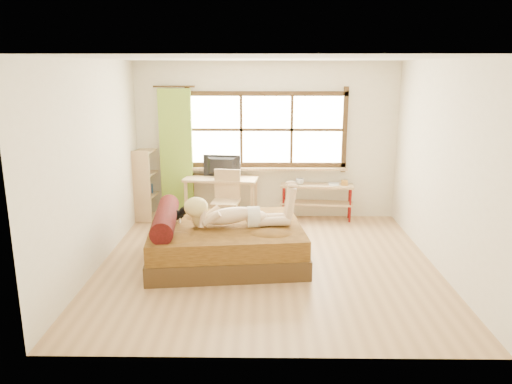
{
  "coord_description": "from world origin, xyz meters",
  "views": [
    {
      "loc": [
        -0.07,
        -6.33,
        2.6
      ],
      "look_at": [
        -0.15,
        0.2,
        0.96
      ],
      "focal_mm": 35.0,
      "sensor_mm": 36.0,
      "label": 1
    }
  ],
  "objects_px": {
    "woman": "(236,204)",
    "desk": "(221,183)",
    "pipe_shelf": "(317,194)",
    "bookshelf": "(146,184)",
    "bed": "(222,241)",
    "kitten": "(174,214)",
    "chair": "(226,196)"
  },
  "relations": [
    {
      "from": "desk",
      "to": "bookshelf",
      "type": "distance_m",
      "value": 1.32
    },
    {
      "from": "kitten",
      "to": "bookshelf",
      "type": "relative_size",
      "value": 0.25
    },
    {
      "from": "pipe_shelf",
      "to": "bed",
      "type": "bearing_deg",
      "value": -122.15
    },
    {
      "from": "woman",
      "to": "desk",
      "type": "relative_size",
      "value": 1.12
    },
    {
      "from": "bed",
      "to": "bookshelf",
      "type": "bearing_deg",
      "value": 120.55
    },
    {
      "from": "kitten",
      "to": "pipe_shelf",
      "type": "height_order",
      "value": "kitten"
    },
    {
      "from": "bed",
      "to": "chair",
      "type": "bearing_deg",
      "value": 85.27
    },
    {
      "from": "kitten",
      "to": "desk",
      "type": "height_order",
      "value": "desk"
    },
    {
      "from": "kitten",
      "to": "chair",
      "type": "distance_m",
      "value": 1.5
    },
    {
      "from": "kitten",
      "to": "bookshelf",
      "type": "xyz_separation_m",
      "value": [
        -0.8,
        1.84,
        -0.01
      ]
    },
    {
      "from": "bed",
      "to": "chair",
      "type": "height_order",
      "value": "chair"
    },
    {
      "from": "desk",
      "to": "chair",
      "type": "height_order",
      "value": "chair"
    },
    {
      "from": "woman",
      "to": "desk",
      "type": "xyz_separation_m",
      "value": [
        -0.36,
        1.88,
        -0.16
      ]
    },
    {
      "from": "woman",
      "to": "bookshelf",
      "type": "distance_m",
      "value": 2.6
    },
    {
      "from": "kitten",
      "to": "desk",
      "type": "relative_size",
      "value": 0.24
    },
    {
      "from": "bookshelf",
      "to": "kitten",
      "type": "bearing_deg",
      "value": -60.95
    },
    {
      "from": "kitten",
      "to": "pipe_shelf",
      "type": "distance_m",
      "value": 2.86
    },
    {
      "from": "desk",
      "to": "bookshelf",
      "type": "height_order",
      "value": "bookshelf"
    },
    {
      "from": "woman",
      "to": "desk",
      "type": "distance_m",
      "value": 1.92
    },
    {
      "from": "bed",
      "to": "woman",
      "type": "xyz_separation_m",
      "value": [
        0.2,
        -0.04,
        0.55
      ]
    },
    {
      "from": "bookshelf",
      "to": "woman",
      "type": "bearing_deg",
      "value": -44.42
    },
    {
      "from": "chair",
      "to": "bookshelf",
      "type": "relative_size",
      "value": 0.78
    },
    {
      "from": "woman",
      "to": "pipe_shelf",
      "type": "bearing_deg",
      "value": 50.31
    },
    {
      "from": "bed",
      "to": "kitten",
      "type": "bearing_deg",
      "value": 164.5
    },
    {
      "from": "pipe_shelf",
      "to": "bookshelf",
      "type": "height_order",
      "value": "bookshelf"
    },
    {
      "from": "desk",
      "to": "pipe_shelf",
      "type": "distance_m",
      "value": 1.68
    },
    {
      "from": "bed",
      "to": "desk",
      "type": "xyz_separation_m",
      "value": [
        -0.16,
        1.83,
        0.39
      ]
    },
    {
      "from": "bed",
      "to": "woman",
      "type": "height_order",
      "value": "woman"
    },
    {
      "from": "woman",
      "to": "bookshelf",
      "type": "xyz_separation_m",
      "value": [
        -1.67,
        1.99,
        -0.2
      ]
    },
    {
      "from": "woman",
      "to": "kitten",
      "type": "distance_m",
      "value": 0.9
    },
    {
      "from": "bed",
      "to": "desk",
      "type": "height_order",
      "value": "bed"
    },
    {
      "from": "bed",
      "to": "desk",
      "type": "bearing_deg",
      "value": 88.37
    }
  ]
}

